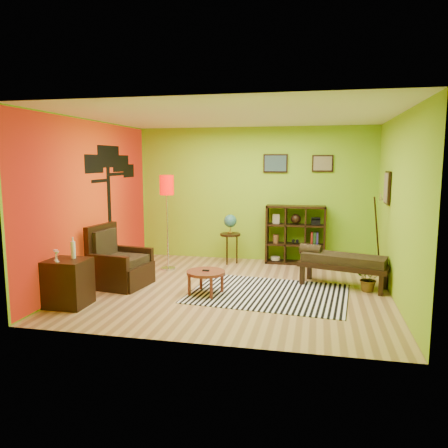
% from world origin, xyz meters
% --- Properties ---
extents(ground, '(5.00, 5.00, 0.00)m').
position_xyz_m(ground, '(0.00, 0.00, 0.00)').
color(ground, tan).
rests_on(ground, ground).
extents(room_shell, '(5.04, 4.54, 2.82)m').
position_xyz_m(room_shell, '(-0.09, 0.01, 1.80)').
color(room_shell, '#8FCC20').
rests_on(room_shell, ground).
extents(zebra_rug, '(2.60, 1.98, 0.01)m').
position_xyz_m(zebra_rug, '(0.60, -0.16, 0.01)').
color(zebra_rug, white).
rests_on(zebra_rug, ground).
extents(coffee_table, '(0.61, 0.61, 0.40)m').
position_xyz_m(coffee_table, '(-0.37, -0.39, 0.32)').
color(coffee_table, maroon).
rests_on(coffee_table, ground).
extents(armchair, '(0.96, 0.96, 1.03)m').
position_xyz_m(armchair, '(-1.96, -0.20, 0.31)').
color(armchair, black).
rests_on(armchair, ground).
extents(side_cabinet, '(0.58, 0.53, 1.00)m').
position_xyz_m(side_cabinet, '(-2.20, -1.34, 0.35)').
color(side_cabinet, black).
rests_on(side_cabinet, ground).
extents(floor_lamp, '(0.28, 0.28, 1.83)m').
position_xyz_m(floor_lamp, '(-1.50, 1.02, 1.48)').
color(floor_lamp, silver).
rests_on(floor_lamp, ground).
extents(globe_table, '(0.42, 0.42, 1.02)m').
position_xyz_m(globe_table, '(-0.41, 1.77, 0.77)').
color(globe_table, black).
rests_on(globe_table, ground).
extents(cube_shelf, '(1.20, 0.35, 1.20)m').
position_xyz_m(cube_shelf, '(0.91, 2.03, 0.60)').
color(cube_shelf, black).
rests_on(cube_shelf, ground).
extents(bench, '(1.54, 0.91, 0.68)m').
position_xyz_m(bench, '(1.74, 0.51, 0.43)').
color(bench, black).
rests_on(bench, ground).
extents(potted_plant, '(0.43, 0.47, 0.34)m').
position_xyz_m(potted_plant, '(2.18, 0.33, 0.17)').
color(potted_plant, '#26661E').
rests_on(potted_plant, ground).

